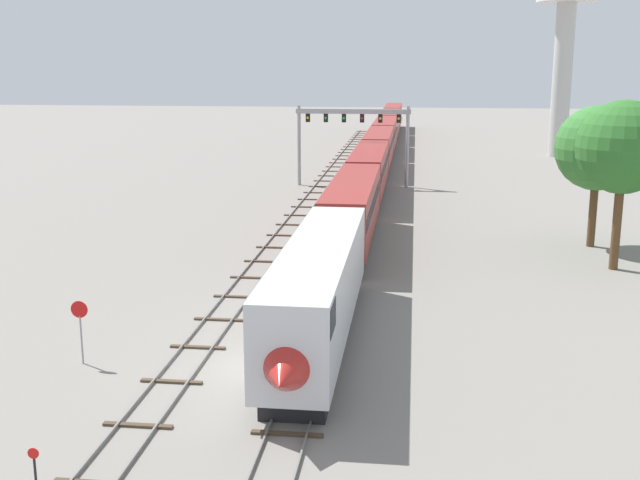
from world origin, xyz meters
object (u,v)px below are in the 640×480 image
object	(u,v)px
signal_gantry	(353,127)
trackside_tree_left	(623,148)
switch_stand	(35,476)
stop_sign	(80,323)
passenger_train	(379,150)
trackside_tree_mid	(598,148)
water_tower	(567,6)

from	to	relation	value
signal_gantry	trackside_tree_left	world-z (taller)	trackside_tree_left
signal_gantry	switch_stand	size ratio (longest dim) A/B	8.29
signal_gantry	stop_sign	bearing A→B (deg)	-98.54
passenger_train	signal_gantry	size ratio (longest dim) A/B	11.47
stop_sign	signal_gantry	bearing A→B (deg)	81.46
switch_stand	passenger_train	bearing A→B (deg)	84.49
trackside_tree_mid	water_tower	bearing A→B (deg)	82.68
switch_stand	trackside_tree_mid	xyz separation A→B (m)	(24.11, 35.92, 6.52)
water_tower	trackside_tree_left	size ratio (longest dim) A/B	2.50
signal_gantry	stop_sign	size ratio (longest dim) A/B	4.20
water_tower	trackside_tree_mid	size ratio (longest dim) A/B	2.66
switch_stand	trackside_tree_mid	bearing A→B (deg)	56.13
stop_sign	trackside_tree_left	world-z (taller)	trackside_tree_left
stop_sign	trackside_tree_mid	xyz separation A→B (m)	(27.01, 25.79, 5.17)
passenger_train	water_tower	world-z (taller)	water_tower
water_tower	passenger_train	bearing A→B (deg)	-142.92
water_tower	stop_sign	xyz separation A→B (m)	(-34.20, -81.82, -18.48)
trackside_tree_left	trackside_tree_mid	distance (m)	6.42
switch_stand	trackside_tree_mid	distance (m)	43.75
passenger_train	signal_gantry	xyz separation A→B (m)	(-2.25, -11.92, 3.64)
trackside_tree_left	trackside_tree_mid	bearing A→B (deg)	90.72
trackside_tree_mid	passenger_train	bearing A→B (deg)	114.26
signal_gantry	trackside_tree_left	size ratio (longest dim) A/B	1.13
water_tower	trackside_tree_mid	distance (m)	58.04
switch_stand	trackside_tree_left	bearing A→B (deg)	50.68
passenger_train	signal_gantry	distance (m)	12.67
passenger_train	trackside_tree_mid	size ratio (longest dim) A/B	13.80
passenger_train	trackside_tree_mid	bearing A→B (deg)	-65.74
switch_stand	trackside_tree_left	distance (m)	38.86
stop_sign	trackside_tree_left	size ratio (longest dim) A/B	0.27
stop_sign	trackside_tree_mid	bearing A→B (deg)	43.67
passenger_train	switch_stand	bearing A→B (deg)	-95.51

